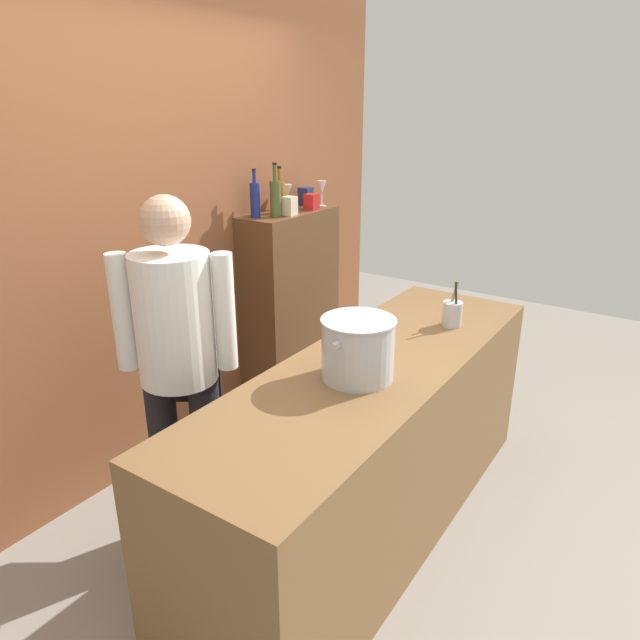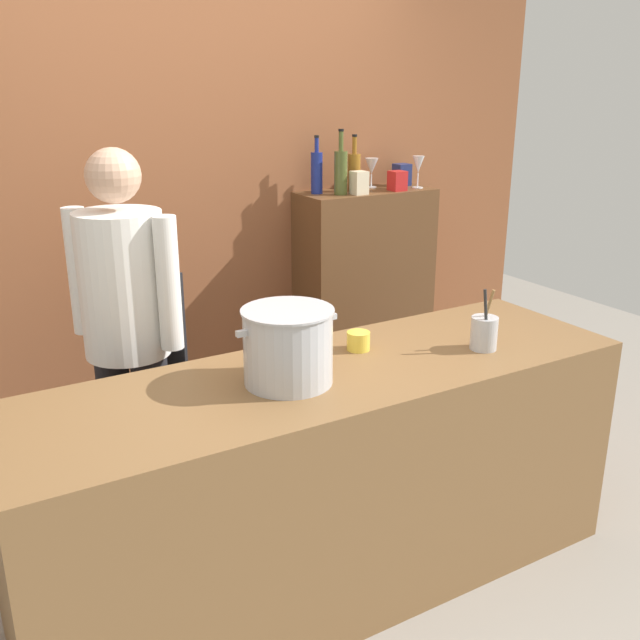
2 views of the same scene
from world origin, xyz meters
TOP-DOWN VIEW (x-y plane):
  - ground_plane at (0.00, 0.00)m, footprint 8.00×8.00m
  - brick_back_panel at (0.00, 1.40)m, footprint 4.40×0.10m
  - prep_counter at (0.00, 0.00)m, footprint 2.33×0.70m
  - bar_cabinet at (0.96, 1.19)m, footprint 0.76×0.32m
  - chef at (-0.52, 0.70)m, footprint 0.41×0.46m
  - stockpot_large at (-0.17, -0.01)m, footprint 0.38×0.32m
  - utensil_crock at (0.63, -0.12)m, footprint 0.10×0.10m
  - butter_jar at (0.21, 0.12)m, footprint 0.09×0.09m
  - wine_bottle_olive at (0.77, 1.15)m, footprint 0.07×0.07m
  - wine_bottle_amber at (0.89, 1.21)m, footprint 0.07×0.07m
  - wine_bottle_cobalt at (0.68, 1.24)m, footprint 0.06×0.06m
  - wine_glass_short at (1.04, 1.27)m, footprint 0.08×0.08m
  - wine_glass_tall at (1.26, 1.12)m, footprint 0.06×0.06m
  - spice_tin_cream at (0.85, 1.10)m, footprint 0.08×0.08m
  - spice_tin_navy at (1.24, 1.25)m, footprint 0.08×0.08m
  - spice_tin_red at (1.10, 1.10)m, footprint 0.08×0.08m

SIDE VIEW (x-z plane):
  - ground_plane at x=0.00m, z-range 0.00..0.00m
  - prep_counter at x=0.00m, z-range 0.00..0.90m
  - bar_cabinet at x=0.96m, z-range 0.00..1.32m
  - butter_jar at x=0.21m, z-range 0.90..0.97m
  - chef at x=-0.52m, z-range 0.13..1.79m
  - utensil_crock at x=0.63m, z-range 0.84..1.09m
  - stockpot_large at x=-0.17m, z-range 0.90..1.17m
  - spice_tin_red at x=1.10m, z-range 1.32..1.43m
  - spice_tin_cream at x=0.85m, z-range 1.32..1.44m
  - spice_tin_navy at x=1.24m, z-range 1.32..1.45m
  - wine_bottle_amber at x=0.89m, z-range 1.28..1.58m
  - wine_glass_short at x=1.04m, z-range 1.36..1.52m
  - wine_bottle_cobalt at x=0.68m, z-range 1.29..1.59m
  - wine_bottle_olive at x=0.77m, z-range 1.28..1.61m
  - wine_glass_tall at x=1.26m, z-range 1.36..1.53m
  - brick_back_panel at x=0.00m, z-range 0.00..3.00m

